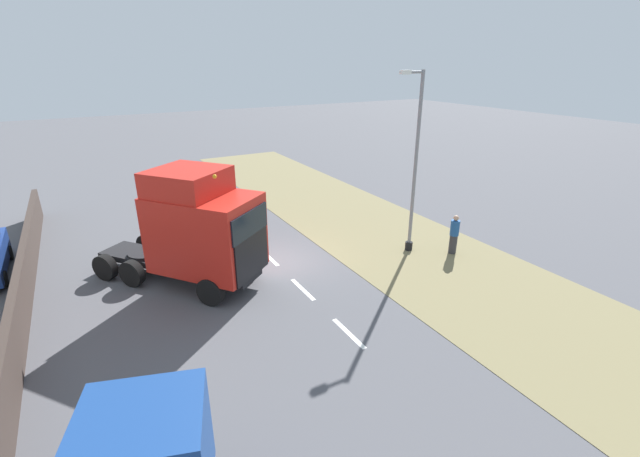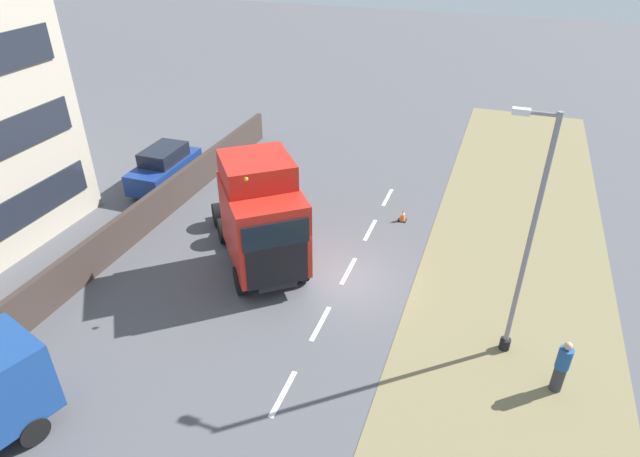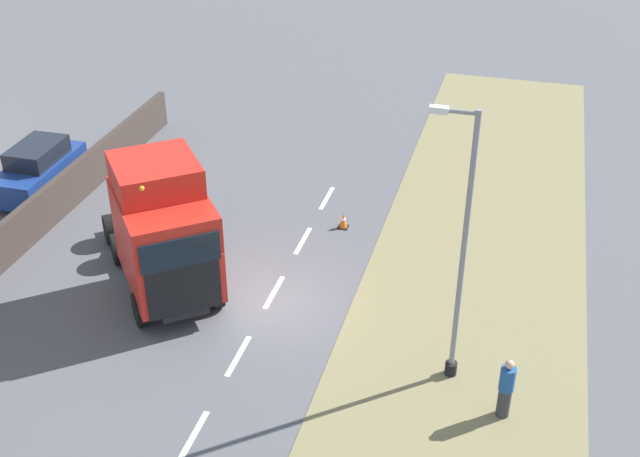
% 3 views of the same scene
% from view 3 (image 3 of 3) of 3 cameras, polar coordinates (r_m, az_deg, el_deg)
% --- Properties ---
extents(ground_plane, '(120.00, 120.00, 0.00)m').
position_cam_3_polar(ground_plane, '(24.84, -3.80, -5.45)').
color(ground_plane, '#515156').
rests_on(ground_plane, ground).
extents(grass_verge, '(7.00, 44.00, 0.01)m').
position_cam_3_polar(grass_verge, '(23.87, 10.08, -7.65)').
color(grass_verge, olive).
rests_on(grass_verge, ground).
extents(lane_markings, '(0.16, 14.60, 0.00)m').
position_cam_3_polar(lane_markings, '(25.38, -3.29, -4.54)').
color(lane_markings, white).
rests_on(lane_markings, ground).
extents(boundary_wall, '(0.25, 24.00, 1.53)m').
position_cam_3_polar(boundary_wall, '(28.30, -21.37, -0.94)').
color(boundary_wall, '#382D28').
rests_on(boundary_wall, ground).
extents(lorry_cab, '(6.07, 6.71, 4.66)m').
position_cam_3_polar(lorry_cab, '(24.48, -11.07, -0.24)').
color(lorry_cab, black).
rests_on(lorry_cab, ground).
extents(parked_car, '(1.95, 4.26, 1.96)m').
position_cam_3_polar(parked_car, '(32.41, -19.36, 3.99)').
color(parked_car, navy).
rests_on(parked_car, ground).
extents(lamp_post, '(1.28, 0.33, 7.77)m').
position_cam_3_polar(lamp_post, '(20.44, 9.88, -2.52)').
color(lamp_post, black).
rests_on(lamp_post, ground).
extents(pedestrian, '(0.39, 0.39, 1.80)m').
position_cam_3_polar(pedestrian, '(21.08, 13.08, -11.05)').
color(pedestrian, '#333338').
rests_on(pedestrian, ground).
extents(traffic_cone_lead, '(0.36, 0.36, 0.58)m').
position_cam_3_polar(traffic_cone_lead, '(28.55, 1.67, 0.57)').
color(traffic_cone_lead, black).
rests_on(traffic_cone_lead, ground).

